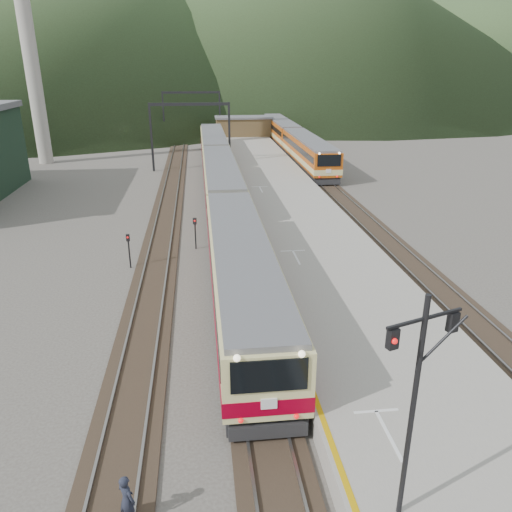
{
  "coord_description": "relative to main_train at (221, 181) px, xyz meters",
  "views": [
    {
      "loc": [
        -1.99,
        -6.48,
        12.34
      ],
      "look_at": [
        1.04,
        19.98,
        2.0
      ],
      "focal_mm": 35.0,
      "sensor_mm": 36.0,
      "label": 1
    }
  ],
  "objects": [
    {
      "name": "track_main",
      "position": [
        0.0,
        0.84,
        -2.07
      ],
      "size": [
        2.6,
        200.0,
        0.23
      ],
      "color": "black",
      "rests_on": "ground"
    },
    {
      "name": "track_far",
      "position": [
        -5.0,
        0.84,
        -2.07
      ],
      "size": [
        2.6,
        200.0,
        0.23
      ],
      "color": "black",
      "rests_on": "ground"
    },
    {
      "name": "track_second",
      "position": [
        11.5,
        0.84,
        -2.07
      ],
      "size": [
        2.6,
        200.0,
        0.23
      ],
      "color": "black",
      "rests_on": "ground"
    },
    {
      "name": "platform",
      "position": [
        5.6,
        -1.16,
        -1.64
      ],
      "size": [
        8.0,
        100.0,
        1.0
      ],
      "primitive_type": "cube",
      "color": "gray",
      "rests_on": "ground"
    },
    {
      "name": "gantry_near",
      "position": [
        -2.85,
        15.84,
        3.45
      ],
      "size": [
        9.55,
        0.25,
        8.0
      ],
      "color": "black",
      "rests_on": "ground"
    },
    {
      "name": "gantry_far",
      "position": [
        -2.85,
        40.84,
        3.45
      ],
      "size": [
        9.55,
        0.25,
        8.0
      ],
      "color": "black",
      "rests_on": "ground"
    },
    {
      "name": "smokestack",
      "position": [
        -22.0,
        22.84,
        12.86
      ],
      "size": [
        1.8,
        1.8,
        30.0
      ],
      "primitive_type": "cylinder",
      "color": "#9E998E",
      "rests_on": "ground"
    },
    {
      "name": "station_shed",
      "position": [
        5.6,
        38.84,
        0.43
      ],
      "size": [
        9.4,
        4.4,
        3.1
      ],
      "color": "brown",
      "rests_on": "platform"
    },
    {
      "name": "hill_a",
      "position": [
        -40.0,
        150.84,
        27.86
      ],
      "size": [
        180.0,
        180.0,
        60.0
      ],
      "primitive_type": "cone",
      "color": "#344525",
      "rests_on": "ground"
    },
    {
      "name": "hill_b",
      "position": [
        30.0,
        190.84,
        35.36
      ],
      "size": [
        220.0,
        220.0,
        75.0
      ],
      "primitive_type": "cone",
      "color": "#344525",
      "rests_on": "ground"
    },
    {
      "name": "hill_c",
      "position": [
        110.0,
        170.84,
        22.86
      ],
      "size": [
        160.0,
        160.0,
        50.0
      ],
      "primitive_type": "cone",
      "color": "#344525",
      "rests_on": "ground"
    },
    {
      "name": "main_train",
      "position": [
        0.0,
        0.0,
        0.0
      ],
      "size": [
        3.13,
        64.09,
        3.82
      ],
      "color": "#CBC27A",
      "rests_on": "track_main"
    },
    {
      "name": "second_train",
      "position": [
        11.5,
        36.52,
        -0.04
      ],
      "size": [
        3.06,
        62.7,
        3.73
      ],
      "color": "#AA490F",
      "rests_on": "track_second"
    },
    {
      "name": "signal_mast",
      "position": [
        3.0,
        -36.06,
        2.84
      ],
      "size": [
        2.1,
        0.83,
        6.5
      ],
      "color": "black",
      "rests_on": "platform"
    },
    {
      "name": "short_signal_b",
      "position": [
        -2.46,
        -12.14,
        -0.67
      ],
      "size": [
        0.27,
        0.23,
        2.27
      ],
      "color": "black",
      "rests_on": "ground"
    },
    {
      "name": "short_signal_c",
      "position": [
        -6.65,
        -15.2,
        -0.67
      ],
      "size": [
        0.23,
        0.17,
        2.27
      ],
      "color": "black",
      "rests_on": "ground"
    },
    {
      "name": "worker",
      "position": [
        -4.41,
        -34.65,
        -1.32
      ],
      "size": [
        0.7,
        0.7,
        1.65
      ],
      "primitive_type": "imported",
      "rotation": [
        0.0,
        0.0,
        2.37
      ],
      "color": "#1D212E",
      "rests_on": "ground"
    }
  ]
}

